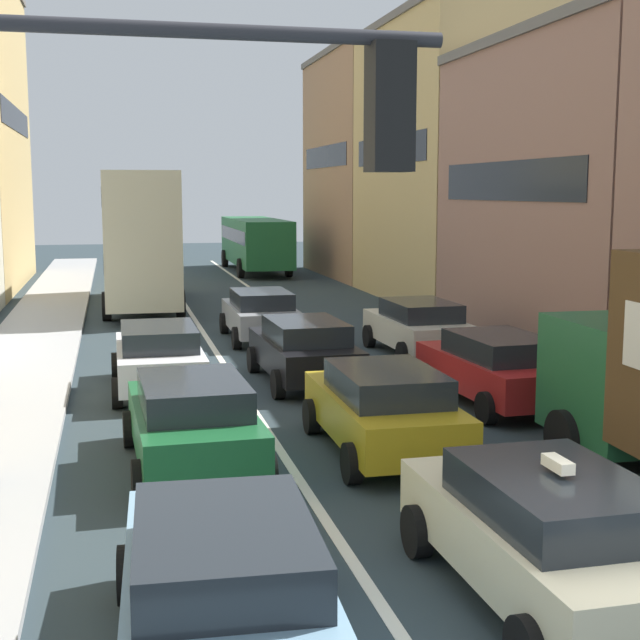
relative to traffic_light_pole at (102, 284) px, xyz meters
name	(u,v)px	position (x,y,z in m)	size (l,w,h in m)	color
sidewalk_left	(34,341)	(-2.25, 21.05, -3.75)	(2.60, 64.00, 0.14)	#9E9E9E
lane_stripe_left	(206,337)	(2.75, 21.05, -3.81)	(0.16, 60.00, 0.01)	silver
lane_stripe_right	(315,333)	(6.15, 21.05, -3.81)	(0.16, 60.00, 0.01)	silver
building_row_right	(522,167)	(14.35, 23.94, 1.44)	(7.20, 43.90, 11.48)	#9E7556
traffic_light_pole	(102,284)	(0.00, 0.00, 0.00)	(3.58, 0.38, 5.50)	#2D2D33
taxi_centre_lane_front	(548,533)	(4.50, 2.47, -3.02)	(2.11, 4.32, 1.66)	beige
sedan_left_lane_front	(224,587)	(0.97, 1.94, -3.02)	(2.22, 4.38, 1.49)	#759EB7
sedan_centre_lane_second	(384,408)	(4.42, 8.19, -3.02)	(2.09, 4.31, 1.49)	#B29319
wagon_left_lane_second	(193,420)	(1.22, 8.07, -3.02)	(2.16, 4.35, 1.49)	#19592D
hatchback_centre_lane_third	(304,349)	(4.29, 13.98, -3.02)	(2.16, 4.35, 1.49)	black
sedan_left_lane_third	(159,356)	(0.98, 13.87, -3.02)	(2.06, 4.30, 1.49)	silver
coupe_centre_lane_fourth	(261,314)	(4.29, 20.18, -3.02)	(2.06, 4.30, 1.49)	gray
sedan_right_lane_behind_truck	(497,367)	(7.73, 11.01, -3.02)	(2.25, 4.39, 1.49)	#A51E1E
wagon_right_lane_far	(419,326)	(8.03, 16.74, -3.02)	(2.12, 4.33, 1.49)	beige
bus_mid_queue_primary	(140,233)	(1.10, 28.46, -0.99)	(2.91, 10.54, 5.06)	#BFB793
bus_far_queue_secondary	(255,240)	(7.67, 42.58, -2.06)	(2.85, 10.52, 2.90)	#1E6033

